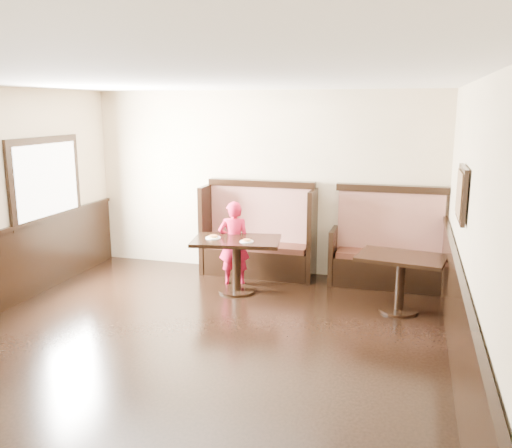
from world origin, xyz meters
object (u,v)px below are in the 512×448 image
at_px(booth_main, 259,241).
at_px(table_neighbor, 401,270).
at_px(table_main, 237,251).
at_px(child, 234,243).
at_px(booth_neighbor, 388,253).

relative_size(booth_main, table_neighbor, 1.53).
xyz_separation_m(booth_main, table_main, (-0.06, -0.91, 0.06)).
xyz_separation_m(table_main, table_neighbor, (2.22, -0.14, -0.04)).
bearing_deg(child, booth_main, -125.13).
distance_m(booth_main, table_neighbor, 2.39).
relative_size(booth_main, booth_neighbor, 1.06).
bearing_deg(table_main, booth_main, 76.28).
distance_m(booth_neighbor, table_main, 2.21).
height_order(booth_main, booth_neighbor, same).
relative_size(table_main, table_neighbor, 1.14).
relative_size(booth_main, child, 1.42).
bearing_deg(booth_neighbor, table_neighbor, -79.13).
bearing_deg(table_main, child, 104.95).
relative_size(booth_neighbor, child, 1.34).
bearing_deg(booth_main, table_neighbor, -25.99).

